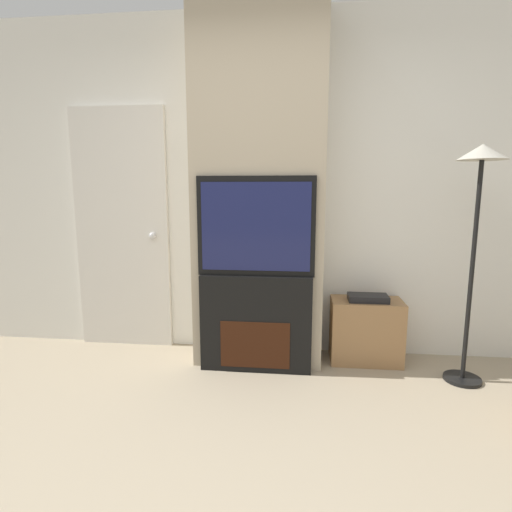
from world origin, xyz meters
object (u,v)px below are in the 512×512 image
Objects in this scene: television at (256,227)px; media_stand at (366,330)px; fireplace at (256,323)px; floor_lamp at (479,196)px.

television reaches higher than media_stand.
floor_lamp is (1.47, -0.03, 0.94)m from fireplace.
floor_lamp reaches higher than media_stand.
fireplace is 0.50× the size of floor_lamp.
television reaches higher than fireplace.
television is at bearing -164.13° from media_stand.
floor_lamp reaches higher than television.
floor_lamp is (1.47, -0.03, 0.22)m from television.
media_stand is at bearing 157.20° from floor_lamp.
floor_lamp is 2.98× the size of media_stand.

